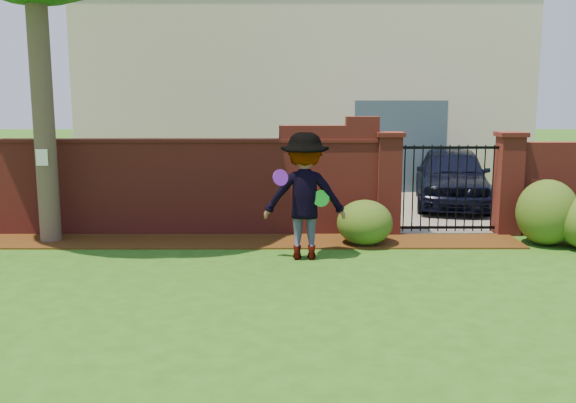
{
  "coord_description": "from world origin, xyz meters",
  "views": [
    {
      "loc": [
        0.53,
        -7.42,
        2.55
      ],
      "look_at": [
        0.56,
        1.4,
        1.05
      ],
      "focal_mm": 39.38,
      "sensor_mm": 36.0,
      "label": 1
    }
  ],
  "objects_px": {
    "man": "(304,197)",
    "frisbee_purple": "(280,178)",
    "frisbee_green": "(321,198)",
    "car": "(452,177)"
  },
  "relations": [
    {
      "from": "man",
      "to": "frisbee_purple",
      "type": "bearing_deg",
      "value": 36.75
    },
    {
      "from": "frisbee_purple",
      "to": "frisbee_green",
      "type": "xyz_separation_m",
      "value": [
        0.62,
        0.14,
        -0.34
      ]
    },
    {
      "from": "car",
      "to": "frisbee_purple",
      "type": "xyz_separation_m",
      "value": [
        -3.89,
        -4.92,
        0.64
      ]
    },
    {
      "from": "man",
      "to": "frisbee_purple",
      "type": "relative_size",
      "value": 7.92
    },
    {
      "from": "car",
      "to": "frisbee_purple",
      "type": "bearing_deg",
      "value": -117.4
    },
    {
      "from": "car",
      "to": "man",
      "type": "height_order",
      "value": "man"
    },
    {
      "from": "frisbee_purple",
      "to": "frisbee_green",
      "type": "bearing_deg",
      "value": 12.69
    },
    {
      "from": "car",
      "to": "frisbee_green",
      "type": "xyz_separation_m",
      "value": [
        -3.27,
        -4.78,
        0.3
      ]
    },
    {
      "from": "car",
      "to": "frisbee_green",
      "type": "bearing_deg",
      "value": -113.45
    },
    {
      "from": "man",
      "to": "car",
      "type": "bearing_deg",
      "value": -125.74
    }
  ]
}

